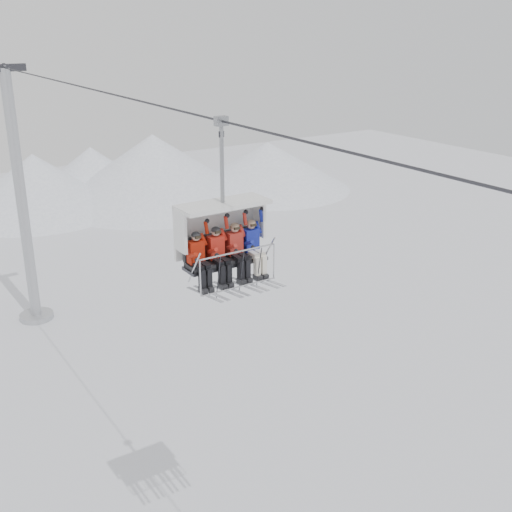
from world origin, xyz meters
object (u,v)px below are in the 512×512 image
chairlift_carrier (221,230)px  lift_tower_right (24,218)px  skier_far_right (253,246)px  skier_far_left (199,259)px  skier_center_left (218,254)px  skier_center_right (237,249)px

chairlift_carrier → lift_tower_right: bearing=90.0°
lift_tower_right → chairlift_carrier: (0.00, -20.43, 4.87)m
skier_far_right → chairlift_carrier: bearing=157.8°
lift_tower_right → skier_far_left: size_ratio=7.99×
skier_center_left → skier_far_right: same height
chairlift_carrier → skier_center_right: 0.62m
skier_far_left → skier_center_right: (1.07, 0.00, 0.01)m
chairlift_carrier → skier_far_left: size_ratio=2.36×
skier_far_left → skier_center_left: skier_center_left is taller
skier_center_left → skier_center_right: 0.53m
chairlift_carrier → skier_center_left: chairlift_carrier is taller
lift_tower_right → skier_center_right: bearing=-89.3°
skier_center_right → skier_center_left: bearing=180.0°
skier_center_right → skier_far_right: size_ratio=1.00×
lift_tower_right → skier_center_right: (0.27, -20.74, 4.41)m
chairlift_carrier → skier_far_right: chairlift_carrier is taller
chairlift_carrier → skier_far_right: size_ratio=2.36×
skier_far_right → skier_far_left: bearing=-179.8°
chairlift_carrier → skier_center_left: size_ratio=2.36×
skier_far_left → chairlift_carrier: bearing=21.1°
skier_far_right → skier_center_left: bearing=180.0°
chairlift_carrier → skier_center_left: bearing=-130.6°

